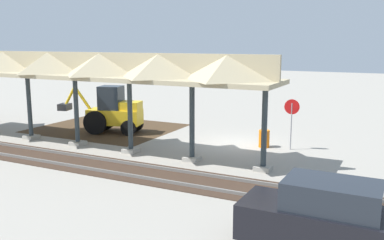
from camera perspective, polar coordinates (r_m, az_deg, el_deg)
The scene contains 9 objects.
ground_plane at distance 23.05m, azimuth 5.74°, elevation -3.24°, with size 120.00×120.00×0.00m, color gray.
dirt_work_zone at distance 27.68m, azimuth -11.27°, elevation -1.08°, with size 8.52×7.00×0.01m, color #42301E.
platform_canopy at distance 22.96m, azimuth -15.44°, elevation 6.92°, with size 21.55×3.20×4.90m.
rail_tracks at distance 17.32m, azimuth -2.04°, elevation -7.71°, with size 60.00×2.58×0.15m.
stop_sign at distance 22.02m, azimuth 13.15°, elevation 0.86°, with size 0.76×0.08×2.58m.
backhoe at distance 26.11m, azimuth -10.57°, elevation 1.08°, with size 5.24×2.47×2.82m.
dirt_mound at distance 29.08m, azimuth -12.26°, elevation -0.57°, with size 4.94×4.94×2.30m, color #42301E.
distant_parked_car at distance 11.68m, azimuth 17.27°, elevation -12.36°, with size 4.22×1.81×1.98m.
traffic_barrel at distance 22.55m, azimuth 9.59°, elevation -2.47°, with size 0.56×0.56×0.90m, color orange.
Camera 1 is at (-7.89, 20.97, 5.41)m, focal length 40.00 mm.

